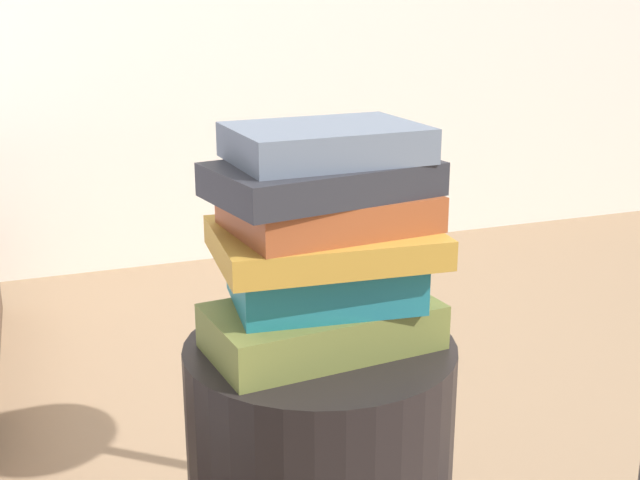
{
  "coord_description": "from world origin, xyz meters",
  "views": [
    {
      "loc": [
        -0.34,
        -0.92,
        0.96
      ],
      "look_at": [
        0.0,
        0.0,
        0.66
      ],
      "focal_mm": 46.65,
      "sensor_mm": 36.0,
      "label": 1
    }
  ],
  "objects": [
    {
      "name": "book_slate",
      "position": [
        0.01,
        0.01,
        0.78
      ],
      "size": [
        0.23,
        0.17,
        0.04
      ],
      "primitive_type": "cube",
      "rotation": [
        0.0,
        0.0,
        0.05
      ],
      "color": "slate",
      "rests_on": "book_charcoal"
    },
    {
      "name": "book_ochre",
      "position": [
        0.01,
        0.0,
        0.66
      ],
      "size": [
        0.28,
        0.22,
        0.04
      ],
      "primitive_type": "cube",
      "rotation": [
        0.0,
        0.0,
        -0.07
      ],
      "color": "#B7842D",
      "rests_on": "book_teal"
    },
    {
      "name": "book_teal",
      "position": [
        0.01,
        0.01,
        0.61
      ],
      "size": [
        0.24,
        0.18,
        0.06
      ],
      "primitive_type": "cube",
      "rotation": [
        0.0,
        0.0,
        -0.11
      ],
      "color": "#1E727F",
      "rests_on": "book_olive"
    },
    {
      "name": "book_olive",
      "position": [
        0.0,
        -0.01,
        0.55
      ],
      "size": [
        0.3,
        0.18,
        0.06
      ],
      "primitive_type": "cube",
      "rotation": [
        0.0,
        0.0,
        0.1
      ],
      "color": "olive",
      "rests_on": "side_table"
    },
    {
      "name": "book_rust",
      "position": [
        0.01,
        -0.0,
        0.7
      ],
      "size": [
        0.25,
        0.19,
        0.04
      ],
      "primitive_type": "cube",
      "rotation": [
        0.0,
        0.0,
        0.09
      ],
      "color": "#994723",
      "rests_on": "book_ochre"
    },
    {
      "name": "book_charcoal",
      "position": [
        -0.0,
        -0.01,
        0.74
      ],
      "size": [
        0.29,
        0.2,
        0.04
      ],
      "primitive_type": "cube",
      "rotation": [
        0.0,
        0.0,
        0.18
      ],
      "color": "#28282D",
      "rests_on": "book_rust"
    }
  ]
}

